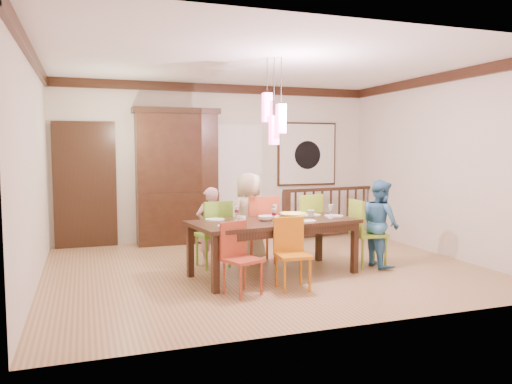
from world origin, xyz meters
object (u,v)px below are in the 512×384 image
object	(u,v)px
china_hutch	(177,176)
person_far_mid	(249,217)
person_end_right	(381,223)
chair_far_left	(213,229)
person_far_left	(210,226)
dining_table	(274,226)
balustrade	(331,211)
chair_end_right	(369,228)

from	to	relation	value
china_hutch	person_far_mid	world-z (taller)	china_hutch
china_hutch	person_far_mid	size ratio (longest dim) A/B	1.80
china_hutch	person_end_right	world-z (taller)	china_hutch
chair_far_left	person_far_left	size ratio (longest dim) A/B	0.84
dining_table	person_far_left	xyz separation A→B (m)	(-0.67, 0.85, -0.10)
chair_far_left	balustrade	distance (m)	3.21
dining_table	chair_end_right	world-z (taller)	chair_end_right
chair_far_left	china_hutch	bearing A→B (deg)	-95.60
chair_far_left	person_end_right	bearing A→B (deg)	151.48
china_hutch	person_end_right	size ratio (longest dim) A/B	1.92
person_far_left	person_far_mid	bearing A→B (deg)	-179.03
chair_end_right	person_end_right	xyz separation A→B (m)	(0.17, -0.03, 0.07)
dining_table	balustrade	distance (m)	3.17
person_far_left	person_far_mid	distance (m)	0.62
chair_far_left	balustrade	world-z (taller)	chair_far_left
china_hutch	person_end_right	xyz separation A→B (m)	(2.46, -2.75, -0.59)
china_hutch	person_far_mid	bearing A→B (deg)	-67.36
chair_far_left	person_far_left	world-z (taller)	person_far_left
dining_table	chair_end_right	xyz separation A→B (m)	(1.47, -0.00, -0.11)
person_far_mid	person_end_right	bearing A→B (deg)	131.64
china_hutch	dining_table	bearing A→B (deg)	-73.29
chair_far_left	chair_end_right	xyz separation A→B (m)	(2.13, -0.73, 0.00)
balustrade	chair_far_left	bearing A→B (deg)	-156.65
china_hutch	person_end_right	distance (m)	3.74
person_end_right	chair_end_right	bearing A→B (deg)	79.98
chair_far_left	china_hutch	distance (m)	2.10
chair_end_right	chair_far_left	bearing A→B (deg)	76.27
dining_table	china_hutch	world-z (taller)	china_hutch
chair_far_left	china_hutch	size ratio (longest dim) A/B	0.40
person_far_mid	chair_end_right	bearing A→B (deg)	129.90
chair_far_left	person_far_mid	xyz separation A→B (m)	(0.60, 0.16, 0.12)
chair_end_right	dining_table	bearing A→B (deg)	95.19
person_far_left	person_end_right	size ratio (longest dim) A/B	0.91
chair_far_left	person_end_right	world-z (taller)	person_end_right
balustrade	person_far_left	size ratio (longest dim) A/B	1.84
person_far_left	person_far_mid	xyz separation A→B (m)	(0.61, 0.04, 0.10)
dining_table	chair_far_left	size ratio (longest dim) A/B	2.43
balustrade	person_end_right	distance (m)	2.45
chair_end_right	person_far_left	bearing A→B (deg)	73.57
dining_table	chair_end_right	distance (m)	1.48
balustrade	person_end_right	bearing A→B (deg)	-108.07
dining_table	chair_far_left	xyz separation A→B (m)	(-0.66, 0.73, -0.12)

